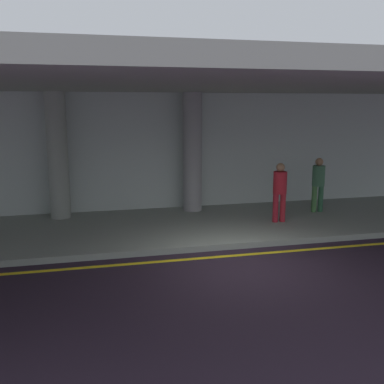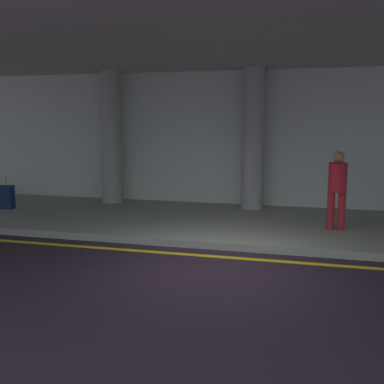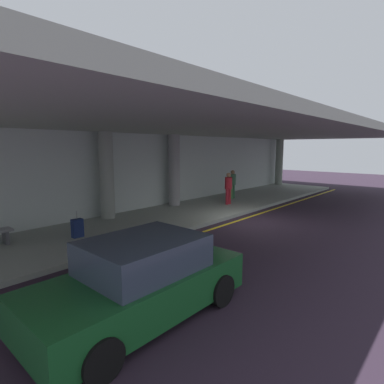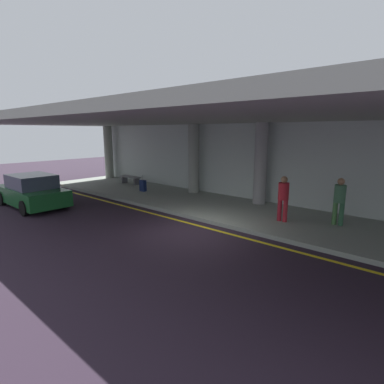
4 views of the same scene
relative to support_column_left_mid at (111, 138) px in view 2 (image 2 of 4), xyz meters
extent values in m
plane|color=#291E2B|center=(4.00, -4.66, -1.97)|extent=(60.00, 60.00, 0.00)
cube|color=gray|center=(4.00, -1.56, -1.90)|extent=(26.00, 4.20, 0.15)
cube|color=yellow|center=(4.00, -4.09, -1.97)|extent=(26.00, 0.14, 0.01)
cylinder|color=gray|center=(0.00, 0.00, 0.00)|extent=(0.58, 0.58, 3.65)
cylinder|color=gray|center=(4.00, 0.00, 0.00)|extent=(0.58, 0.58, 3.65)
cube|color=#969B8F|center=(4.00, -2.06, 1.97)|extent=(28.00, 13.20, 0.30)
cube|color=#AFBBB5|center=(4.00, 0.69, -0.07)|extent=(26.00, 0.30, 3.80)
cylinder|color=maroon|center=(5.93, -1.99, -1.42)|extent=(0.16, 0.16, 0.82)
cylinder|color=maroon|center=(6.15, -1.99, -1.42)|extent=(0.16, 0.16, 0.82)
cylinder|color=maroon|center=(6.04, -1.99, -0.69)|extent=(0.38, 0.38, 0.62)
sphere|color=#8C6647|center=(6.04, -1.99, -0.26)|extent=(0.24, 0.24, 0.24)
cube|color=#121F4A|center=(-2.28, -1.67, -1.51)|extent=(0.36, 0.22, 0.62)
cylinder|color=slate|center=(-2.28, -1.67, -1.06)|extent=(0.02, 0.02, 0.28)
camera|label=1|loc=(0.73, -13.49, 1.43)|focal=42.15mm
camera|label=2|loc=(5.52, -12.15, 0.50)|focal=43.48mm
camera|label=3|loc=(-7.12, -11.14, 1.16)|focal=28.47mm
camera|label=4|loc=(10.61, -12.23, 1.43)|focal=28.19mm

